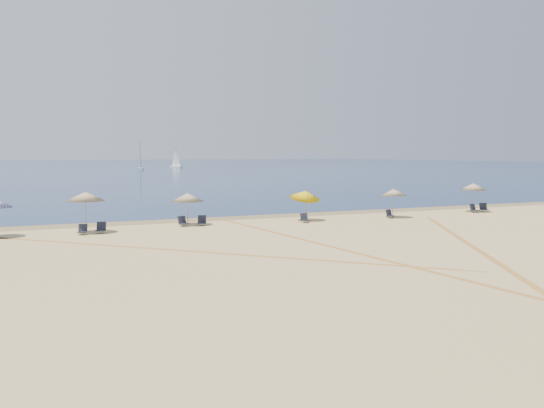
{
  "coord_description": "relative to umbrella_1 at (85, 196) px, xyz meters",
  "views": [
    {
      "loc": [
        -17.02,
        -17.58,
        4.85
      ],
      "look_at": [
        0.0,
        20.0,
        1.3
      ],
      "focal_mm": 39.2,
      "sensor_mm": 36.0,
      "label": 1
    }
  ],
  "objects": [
    {
      "name": "tire_tracks",
      "position": [
        10.58,
        -11.09,
        -2.23
      ],
      "size": [
        53.72,
        45.06,
        0.0
      ],
      "color": "tan",
      "rests_on": "ground"
    },
    {
      "name": "chair_1",
      "position": [
        -0.31,
        -0.77,
        -1.95
      ],
      "size": [
        0.67,
        0.73,
        0.63
      ],
      "rotation": [
        0.0,
        0.0,
        -0.29
      ],
      "color": "black",
      "rests_on": "ground"
    },
    {
      "name": "sailboat_1",
      "position": [
        31.45,
        133.8,
        0.43
      ],
      "size": [
        3.16,
        6.08,
        8.79
      ],
      "rotation": [
        0.0,
        0.0,
        -0.3
      ],
      "color": "white",
      "rests_on": "ocean"
    },
    {
      "name": "chair_8",
      "position": [
        31.6,
        -0.14,
        -1.91
      ],
      "size": [
        0.85,
        0.9,
        0.73
      ],
      "rotation": [
        0.0,
        0.0,
        -0.43
      ],
      "color": "black",
      "rests_on": "ground"
    },
    {
      "name": "chair_5",
      "position": [
        14.63,
        -0.73,
        -1.94
      ],
      "size": [
        0.57,
        0.65,
        0.65
      ],
      "rotation": [
        0.0,
        0.0,
        -0.05
      ],
      "color": "black",
      "rests_on": "ground"
    },
    {
      "name": "chair_4",
      "position": [
        7.54,
        0.62,
        -1.93
      ],
      "size": [
        0.77,
        0.82,
        0.67
      ],
      "rotation": [
        0.0,
        0.0,
        -0.42
      ],
      "color": "black",
      "rests_on": "ground"
    },
    {
      "name": "sailboat_0",
      "position": [
        48.09,
        156.34,
        0.0
      ],
      "size": [
        3.5,
        4.93,
        7.37
      ],
      "rotation": [
        0.0,
        0.0,
        0.51
      ],
      "color": "white",
      "rests_on": "ocean"
    },
    {
      "name": "umbrella_5",
      "position": [
        30.84,
        0.33,
        -0.16
      ],
      "size": [
        2.18,
        2.18,
        2.42
      ],
      "color": "gray",
      "rests_on": "ground"
    },
    {
      "name": "umbrella_3",
      "position": [
        15.16,
        0.26,
        -0.35
      ],
      "size": [
        2.19,
        2.26,
        2.42
      ],
      "color": "gray",
      "rests_on": "ground"
    },
    {
      "name": "umbrella_4",
      "position": [
        22.23,
        -0.54,
        -0.34
      ],
      "size": [
        2.04,
        2.07,
        2.24
      ],
      "color": "gray",
      "rests_on": "ground"
    },
    {
      "name": "ground",
      "position": [
        12.54,
        -19.77,
        -2.23
      ],
      "size": [
        160.0,
        160.0,
        0.0
      ],
      "primitive_type": "plane",
      "color": "tan",
      "rests_on": "ground"
    },
    {
      "name": "umbrella_2",
      "position": [
        6.75,
        1.24,
        -0.35
      ],
      "size": [
        2.26,
        2.26,
        2.22
      ],
      "color": "gray",
      "rests_on": "ground"
    },
    {
      "name": "umbrella_1",
      "position": [
        0.0,
        0.0,
        0.0
      ],
      "size": [
        2.33,
        2.33,
        2.57
      ],
      "color": "gray",
      "rests_on": "ground"
    },
    {
      "name": "chair_2",
      "position": [
        0.8,
        -0.51,
        -1.93
      ],
      "size": [
        0.76,
        0.82,
        0.68
      ],
      "rotation": [
        0.0,
        0.0,
        -0.36
      ],
      "color": "black",
      "rests_on": "ground"
    },
    {
      "name": "wet_sand",
      "position": [
        12.54,
        4.23,
        -2.22
      ],
      "size": [
        500.0,
        500.0,
        0.0
      ],
      "primitive_type": "plane",
      "color": "olive",
      "rests_on": "ground"
    },
    {
      "name": "chair_6",
      "position": [
        21.74,
        -0.85,
        -1.95
      ],
      "size": [
        0.65,
        0.72,
        0.64
      ],
      "rotation": [
        0.0,
        0.0,
        0.22
      ],
      "color": "black",
      "rests_on": "ground"
    },
    {
      "name": "chair_7",
      "position": [
        30.47,
        -0.22,
        -1.92
      ],
      "size": [
        0.66,
        0.75,
        0.7
      ],
      "rotation": [
        0.0,
        0.0,
        0.13
      ],
      "color": "black",
      "rests_on": "ground"
    },
    {
      "name": "chair_3",
      "position": [
        6.26,
        0.69,
        -1.93
      ],
      "size": [
        0.71,
        0.78,
        0.67
      ],
      "rotation": [
        0.0,
        0.0,
        0.27
      ],
      "color": "black",
      "rests_on": "ground"
    },
    {
      "name": "ocean",
      "position": [
        12.54,
        205.23,
        -2.22
      ],
      "size": [
        500.0,
        500.0,
        0.0
      ],
      "primitive_type": "plane",
      "color": "#0C2151",
      "rests_on": "ground"
    }
  ]
}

